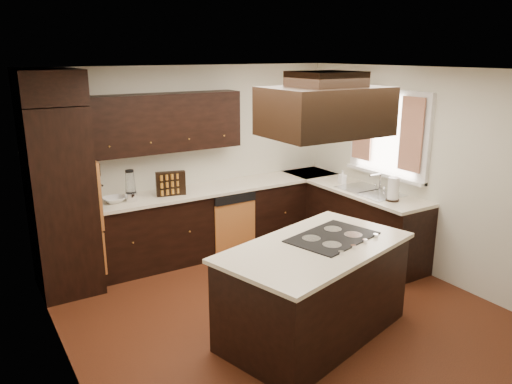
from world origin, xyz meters
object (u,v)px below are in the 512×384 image
oven_column (61,201)px  island (314,292)px  range_hood (325,111)px  spice_rack (171,184)px

oven_column → island: (1.81, -2.27, -0.62)m
range_hood → spice_rack: 2.59m
range_hood → oven_column: bearing=129.7°
spice_rack → range_hood: bearing=-61.7°
oven_column → island: oven_column is taller
oven_column → range_hood: 3.13m
range_hood → island: bearing=-169.0°
island → range_hood: (0.06, 0.01, 1.72)m
range_hood → spice_rack: bearing=103.7°
island → spice_rack: (-0.49, 2.29, 0.63)m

